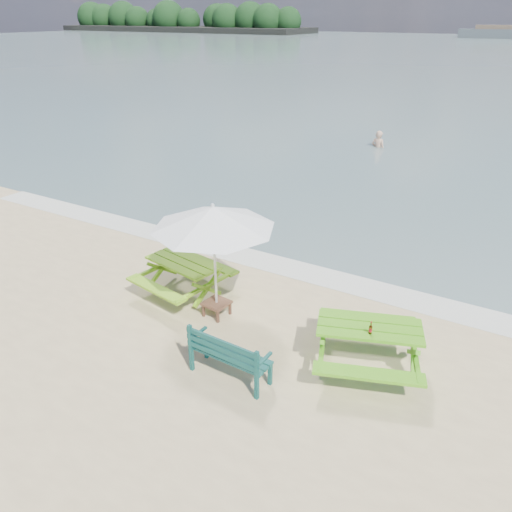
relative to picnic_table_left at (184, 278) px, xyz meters
The scene contains 9 objects.
foam_strip 2.86m from the picnic_table_left, 53.77° to the left, with size 22.00×0.90×0.01m, color silver.
island_headland 175.22m from the picnic_table_left, 128.19° to the left, with size 90.00×22.00×7.60m.
picnic_table_left is the anchor object (origin of this frame).
picnic_table_right 4.36m from the picnic_table_left, ahead, with size 2.33×2.45×0.85m.
park_bench 3.07m from the picnic_table_left, 37.29° to the right, with size 1.47×0.55×0.89m.
side_table 1.21m from the picnic_table_left, 18.13° to the right, with size 0.53×0.53×0.31m.
patio_umbrella 2.15m from the picnic_table_left, 18.13° to the right, with size 2.67×2.67×2.40m.
beer_bottle 4.49m from the picnic_table_left, ahead, with size 0.06×0.06×0.23m.
swimmer 15.42m from the picnic_table_left, 92.19° to the left, with size 0.74×0.55×1.85m.
Camera 1 is at (4.61, -5.20, 5.65)m, focal length 35.00 mm.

